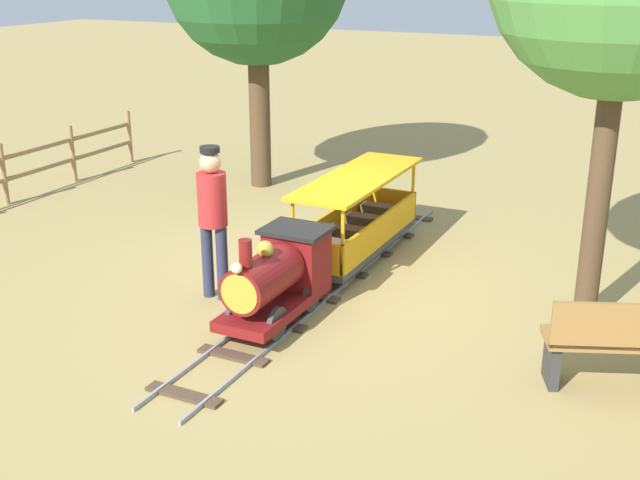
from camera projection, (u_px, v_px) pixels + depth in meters
name	position (u px, v px, depth m)	size (l,w,h in m)	color
ground_plane	(322.00, 286.00, 8.72)	(60.00, 60.00, 0.00)	#A38C51
track	(324.00, 283.00, 8.77)	(0.69, 6.05, 0.04)	gray
locomotive	(278.00, 275.00, 7.73)	(0.65, 1.45, 0.99)	maroon
passenger_car	(358.00, 224.00, 9.40)	(0.75, 2.35, 0.97)	#3F3F3F
conductor_person	(213.00, 211.00, 8.13)	(0.30, 0.30, 1.62)	#282D47
park_bench	(626.00, 343.00, 6.52)	(1.35, 0.86, 0.82)	olive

